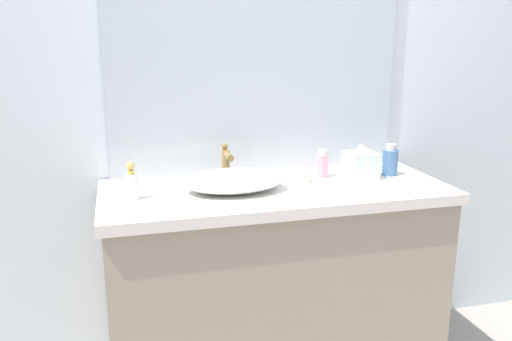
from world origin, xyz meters
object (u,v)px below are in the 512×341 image
at_px(perfume_bottle, 322,164).
at_px(candle_jar, 304,177).
at_px(tissue_box, 361,163).
at_px(lotion_bottle, 390,161).
at_px(soap_dispenser, 132,184).
at_px(sink_basin, 234,180).

relative_size(perfume_bottle, candle_jar, 2.27).
distance_m(tissue_box, candle_jar, 0.27).
bearing_deg(tissue_box, lotion_bottle, 4.10).
bearing_deg(lotion_bottle, perfume_bottle, 171.63).
xyz_separation_m(soap_dispenser, tissue_box, (0.98, 0.06, 0.01)).
bearing_deg(perfume_bottle, soap_dispenser, -171.70).
height_order(perfume_bottle, tissue_box, tissue_box).
height_order(lotion_bottle, perfume_bottle, lotion_bottle).
xyz_separation_m(soap_dispenser, lotion_bottle, (1.13, 0.07, 0.00)).
height_order(soap_dispenser, perfume_bottle, soap_dispenser).
xyz_separation_m(soap_dispenser, candle_jar, (0.72, 0.06, -0.04)).
bearing_deg(tissue_box, soap_dispenser, -176.26).
bearing_deg(candle_jar, sink_basin, -170.20).
xyz_separation_m(lotion_bottle, perfume_bottle, (-0.31, 0.05, -0.01)).
bearing_deg(lotion_bottle, soap_dispenser, -176.21).
bearing_deg(soap_dispenser, lotion_bottle, 3.79).
distance_m(soap_dispenser, tissue_box, 0.98).
distance_m(soap_dispenser, lotion_bottle, 1.13).
bearing_deg(sink_basin, tissue_box, 5.66).
relative_size(sink_basin, soap_dispenser, 2.80).
bearing_deg(soap_dispenser, perfume_bottle, 8.30).
xyz_separation_m(soap_dispenser, perfume_bottle, (0.82, 0.12, -0.00)).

